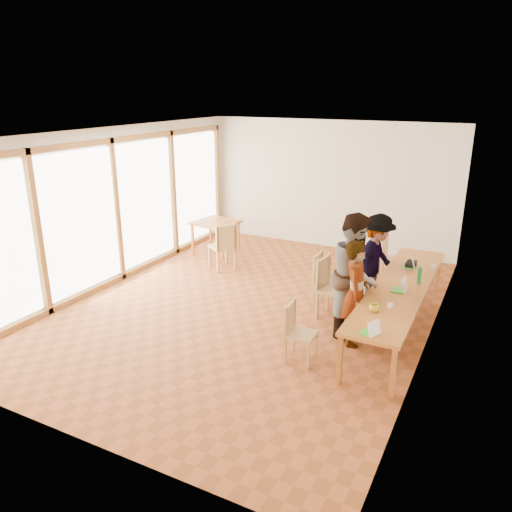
{
  "coord_description": "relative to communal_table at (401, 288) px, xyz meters",
  "views": [
    {
      "loc": [
        3.78,
        -7.18,
        3.69
      ],
      "look_at": [
        0.3,
        -0.38,
        1.1
      ],
      "focal_mm": 35.0,
      "sensor_mm": 36.0,
      "label": 1
    }
  ],
  "objects": [
    {
      "name": "chair_near",
      "position": [
        -1.1,
        -1.61,
        -0.18
      ],
      "size": [
        0.41,
        0.41,
        0.45
      ],
      "rotation": [
        0.0,
        0.0,
        0.04
      ],
      "color": "tan",
      "rests_on": "ground"
    },
    {
      "name": "black_pouch",
      "position": [
        -0.03,
        0.95,
        0.09
      ],
      "size": [
        0.16,
        0.26,
        0.09
      ],
      "primitive_type": "cube",
      "color": "black",
      "rests_on": "communal_table"
    },
    {
      "name": "laptop_mid",
      "position": [
        0.05,
        -0.24,
        0.1
      ],
      "size": [
        0.22,
        0.25,
        0.21
      ],
      "rotation": [
        0.0,
        0.0,
        -0.02
      ],
      "color": "green",
      "rests_on": "communal_table"
    },
    {
      "name": "condiment_cup",
      "position": [
        0.03,
        -0.91,
        0.08
      ],
      "size": [
        0.08,
        0.08,
        0.06
      ],
      "primitive_type": "cylinder",
      "color": "white",
      "rests_on": "communal_table"
    },
    {
      "name": "person_mid",
      "position": [
        -0.63,
        -0.39,
        0.26
      ],
      "size": [
        0.87,
        1.04,
        1.93
      ],
      "primitive_type": "imported",
      "rotation": [
        0.0,
        0.0,
        1.73
      ],
      "color": "gray",
      "rests_on": "ground"
    },
    {
      "name": "side_table",
      "position": [
        -4.65,
        2.06,
        -0.03
      ],
      "size": [
        0.9,
        0.9,
        0.75
      ],
      "rotation": [
        0.0,
        0.0,
        -0.13
      ],
      "color": "#BA6429",
      "rests_on": "ground"
    },
    {
      "name": "chair_spare",
      "position": [
        -3.87,
        1.12,
        -0.09
      ],
      "size": [
        0.65,
        0.65,
        0.54
      ],
      "rotation": [
        0.0,
        0.0,
        2.56
      ],
      "color": "tan",
      "rests_on": "ground"
    },
    {
      "name": "window_wall",
      "position": [
        -5.46,
        -0.29,
        0.8
      ],
      "size": [
        0.1,
        8.0,
        3.0
      ],
      "primitive_type": "cube",
      "color": "white",
      "rests_on": "ground"
    },
    {
      "name": "yellow_mug",
      "position": [
        -0.13,
        -1.14,
        0.1
      ],
      "size": [
        0.17,
        0.17,
        0.11
      ],
      "primitive_type": "imported",
      "rotation": [
        0.0,
        0.0,
        0.27
      ],
      "color": "gold",
      "rests_on": "communal_table"
    },
    {
      "name": "ground",
      "position": [
        -2.5,
        -0.29,
        -0.7
      ],
      "size": [
        8.0,
        8.0,
        0.0
      ],
      "primitive_type": "plane",
      "color": "#A34F27",
      "rests_on": "ground"
    },
    {
      "name": "chair_empty",
      "position": [
        -0.69,
        2.24,
        -0.19
      ],
      "size": [
        0.4,
        0.4,
        0.44
      ],
      "rotation": [
        0.0,
        0.0,
        -0.03
      ],
      "color": "tan",
      "rests_on": "ground"
    },
    {
      "name": "wall_front",
      "position": [
        -2.5,
        -4.29,
        0.8
      ],
      "size": [
        6.0,
        0.1,
        3.0
      ],
      "primitive_type": "cube",
      "color": "beige",
      "rests_on": "ground"
    },
    {
      "name": "wall_back",
      "position": [
        -2.5,
        3.71,
        0.8
      ],
      "size": [
        6.0,
        0.1,
        3.0
      ],
      "primitive_type": "cube",
      "color": "beige",
      "rests_on": "ground"
    },
    {
      "name": "chair_mid",
      "position": [
        -1.4,
        0.31,
        -0.11
      ],
      "size": [
        0.46,
        0.46,
        0.51
      ],
      "rotation": [
        0.0,
        0.0,
        0.02
      ],
      "color": "tan",
      "rests_on": "ground"
    },
    {
      "name": "wall_right",
      "position": [
        0.5,
        -0.29,
        0.8
      ],
      "size": [
        0.1,
        8.0,
        3.0
      ],
      "primitive_type": "cube",
      "color": "beige",
      "rests_on": "ground"
    },
    {
      "name": "clear_glass",
      "position": [
        0.34,
        0.95,
        0.09
      ],
      "size": [
        0.07,
        0.07,
        0.09
      ],
      "primitive_type": "cylinder",
      "color": "silver",
      "rests_on": "communal_table"
    },
    {
      "name": "chair_far",
      "position": [
        -1.17,
        -0.05,
        -0.07
      ],
      "size": [
        0.53,
        0.53,
        0.55
      ],
      "rotation": [
        0.0,
        0.0,
        -0.11
      ],
      "color": "tan",
      "rests_on": "ground"
    },
    {
      "name": "green_bottle",
      "position": [
        0.23,
        0.2,
        0.19
      ],
      "size": [
        0.07,
        0.07,
        0.28
      ],
      "primitive_type": "cylinder",
      "color": "#1D7737",
      "rests_on": "communal_table"
    },
    {
      "name": "laptop_far",
      "position": [
        -0.03,
        0.89,
        0.1
      ],
      "size": [
        0.24,
        0.25,
        0.18
      ],
      "rotation": [
        0.0,
        0.0,
        0.32
      ],
      "color": "green",
      "rests_on": "communal_table"
    },
    {
      "name": "person_near",
      "position": [
        -0.51,
        -0.76,
        0.11
      ],
      "size": [
        0.5,
        0.66,
        1.62
      ],
      "primitive_type": "imported",
      "rotation": [
        0.0,
        0.0,
        1.78
      ],
      "color": "gray",
      "rests_on": "ground"
    },
    {
      "name": "person_far",
      "position": [
        -0.6,
        0.8,
        0.12
      ],
      "size": [
        0.78,
        1.15,
        1.65
      ],
      "primitive_type": "imported",
      "rotation": [
        0.0,
        0.0,
        1.41
      ],
      "color": "gray",
      "rests_on": "ground"
    },
    {
      "name": "ceiling",
      "position": [
        -2.5,
        -0.29,
        2.32
      ],
      "size": [
        6.0,
        8.0,
        0.04
      ],
      "primitive_type": "cube",
      "color": "white",
      "rests_on": "wall_back"
    },
    {
      "name": "pink_phone",
      "position": [
        -0.08,
        0.66,
        0.05
      ],
      "size": [
        0.05,
        0.1,
        0.01
      ],
      "primitive_type": "cube",
      "color": "#E44182",
      "rests_on": "communal_table"
    },
    {
      "name": "communal_table",
      "position": [
        0.0,
        0.0,
        0.0
      ],
      "size": [
        0.8,
        4.0,
        0.75
      ],
      "color": "#BA6429",
      "rests_on": "ground"
    },
    {
      "name": "laptop_near",
      "position": [
        0.01,
        -1.82,
        0.1
      ],
      "size": [
        0.26,
        0.27,
        0.18
      ],
      "rotation": [
        0.0,
        0.0,
        -0.42
      ],
      "color": "green",
      "rests_on": "communal_table"
    }
  ]
}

